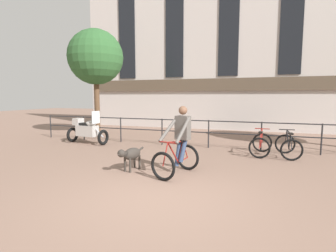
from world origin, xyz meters
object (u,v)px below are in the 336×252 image
at_px(cyclist_with_bike, 179,144).
at_px(dog, 131,154).
at_px(parked_bicycle_mid_left, 288,146).
at_px(parked_bicycle_near_lamp, 261,144).
at_px(parked_motorcycle, 87,130).

height_order(cyclist_with_bike, dog, cyclist_with_bike).
height_order(cyclist_with_bike, parked_bicycle_mid_left, cyclist_with_bike).
bearing_deg(parked_bicycle_near_lamp, parked_motorcycle, 5.63).
distance_m(cyclist_with_bike, parked_motorcycle, 5.57).
relative_size(cyclist_with_bike, parked_bicycle_near_lamp, 1.47).
bearing_deg(dog, cyclist_with_bike, 21.31).
distance_m(cyclist_with_bike, dog, 1.31).
height_order(parked_motorcycle, parked_bicycle_mid_left, parked_motorcycle).
bearing_deg(cyclist_with_bike, parked_bicycle_mid_left, 62.01).
xyz_separation_m(parked_motorcycle, parked_bicycle_mid_left, (7.58, 0.12, -0.20)).
height_order(parked_bicycle_near_lamp, parked_bicycle_mid_left, same).
height_order(dog, parked_bicycle_near_lamp, parked_bicycle_near_lamp).
height_order(cyclist_with_bike, parked_motorcycle, cyclist_with_bike).
distance_m(parked_bicycle_near_lamp, parked_bicycle_mid_left, 0.83).
xyz_separation_m(dog, parked_motorcycle, (-3.56, 2.97, 0.12)).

